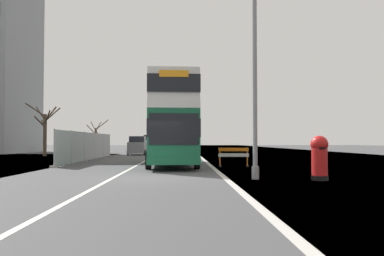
{
  "coord_description": "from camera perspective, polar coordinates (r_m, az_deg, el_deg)",
  "views": [
    {
      "loc": [
        1.11,
        -16.11,
        1.47
      ],
      "look_at": [
        1.64,
        5.67,
        2.2
      ],
      "focal_mm": 37.43,
      "sensor_mm": 36.0,
      "label": 1
    }
  ],
  "objects": [
    {
      "name": "bare_tree_far_verge_near",
      "position": [
        42.82,
        -20.23,
        -0.16
      ],
      "size": [
        3.31,
        3.03,
        5.28
      ],
      "color": "#4C3D2D",
      "rests_on": "ground"
    },
    {
      "name": "lamppost_foreground",
      "position": [
        16.05,
        8.93,
        8.69
      ],
      "size": [
        0.29,
        0.7,
        9.32
      ],
      "color": "gray",
      "rests_on": "ground"
    },
    {
      "name": "car_receding_mid",
      "position": [
        53.71,
        -5.92,
        -2.32
      ],
      "size": [
        1.95,
        4.47,
        2.31
      ],
      "color": "silver",
      "rests_on": "ground"
    },
    {
      "name": "car_receding_far",
      "position": [
        63.52,
        -5.31,
        -2.34
      ],
      "size": [
        2.03,
        4.56,
        2.1
      ],
      "color": "gray",
      "rests_on": "ground"
    },
    {
      "name": "double_decker_bus",
      "position": [
        24.63,
        -2.93,
        0.94
      ],
      "size": [
        3.2,
        11.42,
        5.07
      ],
      "color": "#145638",
      "rests_on": "ground"
    },
    {
      "name": "ground",
      "position": [
        16.34,
        -3.17,
        -7.25
      ],
      "size": [
        140.0,
        280.0,
        0.1
      ],
      "color": "#424244"
    },
    {
      "name": "construction_site_fence",
      "position": [
        31.78,
        -14.4,
        -2.61
      ],
      "size": [
        0.44,
        17.2,
        2.19
      ],
      "color": "#A8AAAD",
      "rests_on": "ground"
    },
    {
      "name": "bare_tree_far_verge_mid",
      "position": [
        58.32,
        -13.53,
        -1.23
      ],
      "size": [
        2.99,
        2.68,
        4.62
      ],
      "color": "#4C3D2D",
      "rests_on": "ground"
    },
    {
      "name": "red_pillar_postbox",
      "position": [
        15.9,
        17.7,
        -3.79
      ],
      "size": [
        0.66,
        0.66,
        1.69
      ],
      "color": "black",
      "rests_on": "ground"
    },
    {
      "name": "roadworks_barrier",
      "position": [
        23.3,
        5.95,
        -3.83
      ],
      "size": [
        1.75,
        0.54,
        1.1
      ],
      "color": "orange",
      "rests_on": "ground"
    },
    {
      "name": "car_oncoming_near",
      "position": [
        44.31,
        -7.75,
        -2.56
      ],
      "size": [
        1.96,
        4.3,
        2.02
      ],
      "color": "slate",
      "rests_on": "ground"
    }
  ]
}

